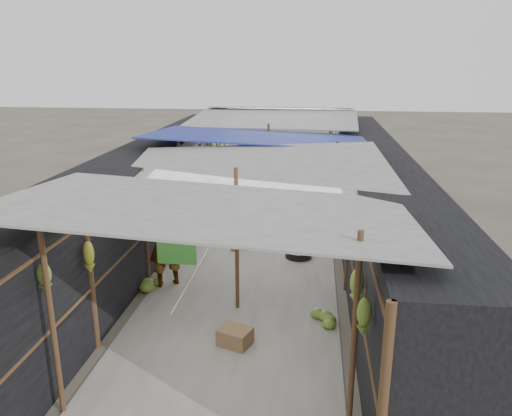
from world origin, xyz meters
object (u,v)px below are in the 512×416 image
at_px(black_basin, 298,254).
at_px(shopper_blue, 226,190).
at_px(vendor_elderly, 165,242).
at_px(vendor_seated, 327,211).
at_px(crate_near, 235,337).

relative_size(black_basin, shopper_blue, 0.37).
relative_size(black_basin, vendor_elderly, 0.32).
bearing_deg(black_basin, vendor_elderly, -145.74).
bearing_deg(shopper_blue, vendor_seated, -18.05).
bearing_deg(crate_near, black_basin, 97.82).
distance_m(crate_near, shopper_blue, 6.72).
distance_m(shopper_blue, vendor_seated, 2.93).
height_order(crate_near, shopper_blue, shopper_blue).
bearing_deg(vendor_elderly, crate_near, 94.93).
relative_size(vendor_elderly, shopper_blue, 1.16).
bearing_deg(black_basin, vendor_seated, 72.94).
height_order(black_basin, vendor_elderly, vendor_elderly).
height_order(crate_near, vendor_elderly, vendor_elderly).
xyz_separation_m(crate_near, vendor_elderly, (-1.69, 2.00, 0.79)).
bearing_deg(vendor_elderly, shopper_blue, -130.24).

